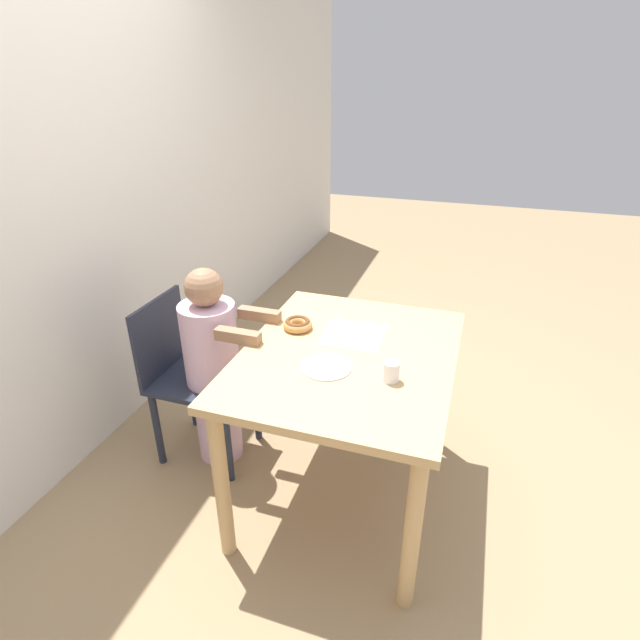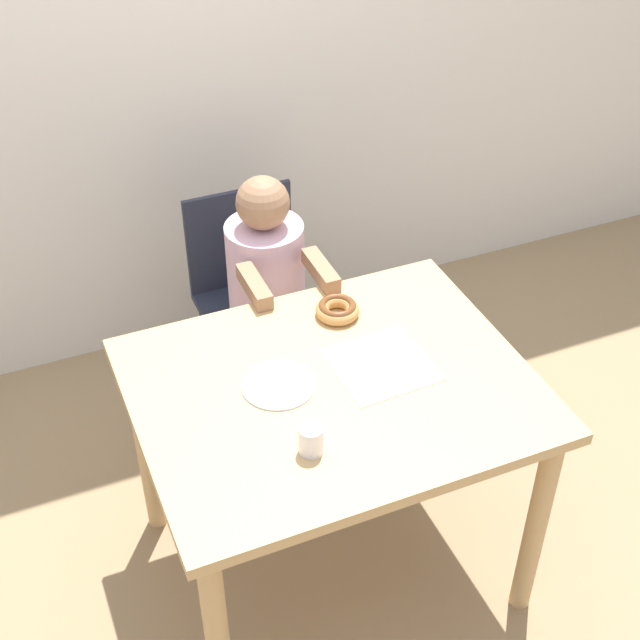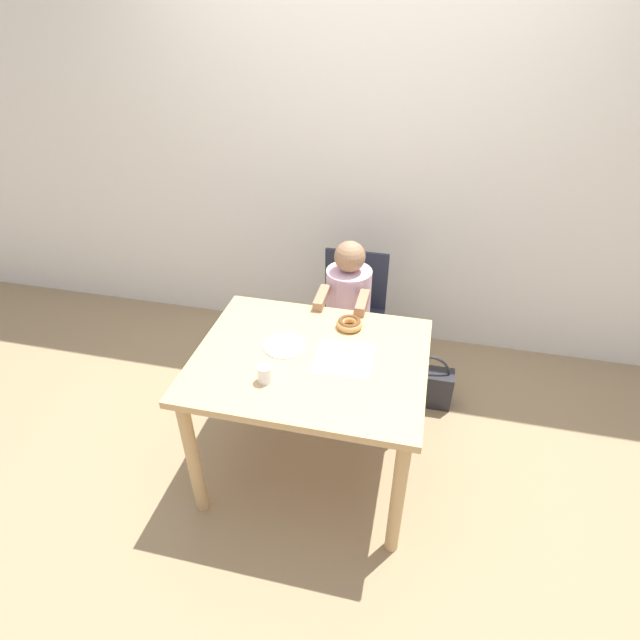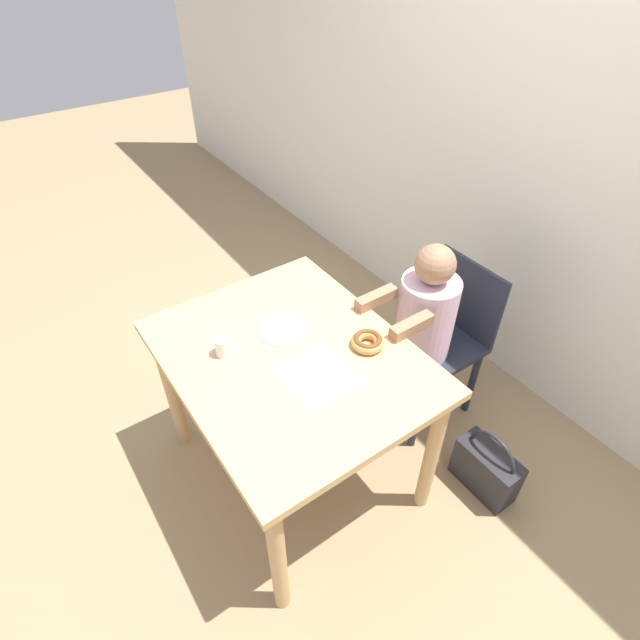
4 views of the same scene
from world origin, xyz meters
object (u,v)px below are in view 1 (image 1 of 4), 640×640
at_px(donut, 298,324).
at_px(handbag, 266,380).
at_px(chair, 193,377).
at_px(cup, 391,371).
at_px(child_figure, 214,369).

distance_m(donut, handbag, 0.86).
distance_m(chair, cup, 1.07).
distance_m(child_figure, cup, 0.94).
height_order(chair, donut, chair).
relative_size(donut, cup, 1.65).
xyz_separation_m(child_figure, cup, (-0.20, -0.87, 0.28)).
height_order(chair, handbag, chair).
bearing_deg(child_figure, handbag, -2.91).
bearing_deg(handbag, donut, -139.19).
relative_size(chair, cup, 10.57).
height_order(chair, cup, cup).
bearing_deg(cup, child_figure, 77.02).
bearing_deg(child_figure, donut, -79.25).
bearing_deg(chair, donut, -81.72).
xyz_separation_m(child_figure, donut, (0.08, -0.40, 0.27)).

